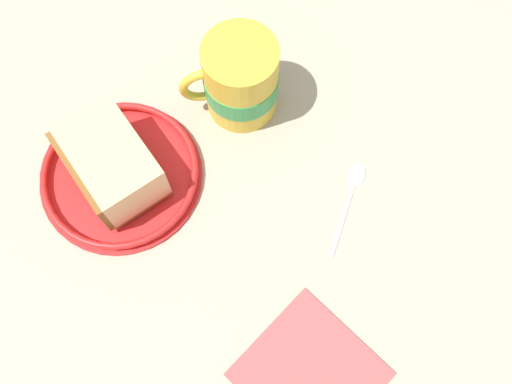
{
  "coord_description": "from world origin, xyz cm",
  "views": [
    {
      "loc": [
        16.58,
        -13.98,
        60.76
      ],
      "look_at": [
        5.27,
        3.53,
        3.0
      ],
      "focal_mm": 39.77,
      "sensor_mm": 36.0,
      "label": 1
    }
  ],
  "objects_px": {
    "cake_slice": "(111,165)",
    "folded_napkin": "(310,374)",
    "small_plate": "(120,175)",
    "teaspoon": "(353,188)",
    "tea_mug": "(240,79)"
  },
  "relations": [
    {
      "from": "folded_napkin",
      "to": "teaspoon",
      "type": "bearing_deg",
      "value": 107.42
    },
    {
      "from": "small_plate",
      "to": "folded_napkin",
      "type": "height_order",
      "value": "small_plate"
    },
    {
      "from": "tea_mug",
      "to": "folded_napkin",
      "type": "bearing_deg",
      "value": -44.04
    },
    {
      "from": "small_plate",
      "to": "teaspoon",
      "type": "relative_size",
      "value": 1.59
    },
    {
      "from": "tea_mug",
      "to": "teaspoon",
      "type": "xyz_separation_m",
      "value": [
        0.17,
        -0.02,
        -0.05
      ]
    },
    {
      "from": "cake_slice",
      "to": "folded_napkin",
      "type": "distance_m",
      "value": 0.3
    },
    {
      "from": "cake_slice",
      "to": "folded_napkin",
      "type": "relative_size",
      "value": 1.03
    },
    {
      "from": "small_plate",
      "to": "tea_mug",
      "type": "bearing_deg",
      "value": 68.52
    },
    {
      "from": "teaspoon",
      "to": "small_plate",
      "type": "bearing_deg",
      "value": -150.25
    },
    {
      "from": "tea_mug",
      "to": "folded_napkin",
      "type": "xyz_separation_m",
      "value": [
        0.23,
        -0.22,
        -0.05
      ]
    },
    {
      "from": "small_plate",
      "to": "teaspoon",
      "type": "bearing_deg",
      "value": 29.75
    },
    {
      "from": "cake_slice",
      "to": "tea_mug",
      "type": "distance_m",
      "value": 0.17
    },
    {
      "from": "cake_slice",
      "to": "teaspoon",
      "type": "height_order",
      "value": "cake_slice"
    },
    {
      "from": "small_plate",
      "to": "folded_napkin",
      "type": "relative_size",
      "value": 1.47
    },
    {
      "from": "small_plate",
      "to": "cake_slice",
      "type": "relative_size",
      "value": 1.42
    }
  ]
}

